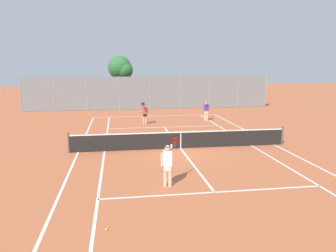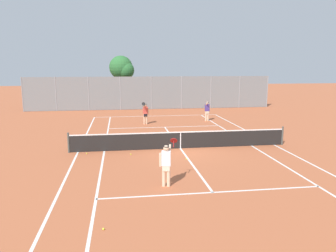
{
  "view_description": "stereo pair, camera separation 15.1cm",
  "coord_description": "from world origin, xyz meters",
  "px_view_note": "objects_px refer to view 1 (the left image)",
  "views": [
    {
      "loc": [
        -3.37,
        -17.18,
        4.52
      ],
      "look_at": [
        -0.47,
        1.5,
        1.0
      ],
      "focal_mm": 35.0,
      "sensor_mm": 36.0,
      "label": 1
    },
    {
      "loc": [
        -3.22,
        -17.21,
        4.52
      ],
      "look_at": [
        -0.47,
        1.5,
        1.0
      ],
      "focal_mm": 35.0,
      "sensor_mm": 36.0,
      "label": 2
    }
  ],
  "objects_px": {
    "tennis_net": "(181,139)",
    "loose_tennis_ball_4": "(106,229)",
    "loose_tennis_ball_0": "(131,154)",
    "loose_tennis_ball_3": "(187,159)",
    "tree_behind_left": "(121,68)",
    "loose_tennis_ball_5": "(87,154)",
    "loose_tennis_ball_1": "(212,131)",
    "player_near_side": "(168,163)",
    "player_far_right": "(206,110)",
    "player_far_left": "(145,112)"
  },
  "relations": [
    {
      "from": "tennis_net",
      "to": "loose_tennis_ball_4",
      "type": "relative_size",
      "value": 181.82
    },
    {
      "from": "loose_tennis_ball_0",
      "to": "loose_tennis_ball_3",
      "type": "bearing_deg",
      "value": -25.4
    },
    {
      "from": "loose_tennis_ball_0",
      "to": "tree_behind_left",
      "type": "distance_m",
      "value": 21.65
    },
    {
      "from": "loose_tennis_ball_3",
      "to": "loose_tennis_ball_4",
      "type": "height_order",
      "value": "same"
    },
    {
      "from": "loose_tennis_ball_4",
      "to": "loose_tennis_ball_5",
      "type": "xyz_separation_m",
      "value": [
        -1.23,
        8.2,
        0.0
      ]
    },
    {
      "from": "loose_tennis_ball_3",
      "to": "loose_tennis_ball_4",
      "type": "relative_size",
      "value": 1.0
    },
    {
      "from": "loose_tennis_ball_4",
      "to": "loose_tennis_ball_5",
      "type": "distance_m",
      "value": 8.29
    },
    {
      "from": "loose_tennis_ball_3",
      "to": "loose_tennis_ball_4",
      "type": "distance_m",
      "value": 7.42
    },
    {
      "from": "loose_tennis_ball_1",
      "to": "loose_tennis_ball_5",
      "type": "bearing_deg",
      "value": -149.6
    },
    {
      "from": "player_near_side",
      "to": "tree_behind_left",
      "type": "bearing_deg",
      "value": 92.92
    },
    {
      "from": "loose_tennis_ball_0",
      "to": "loose_tennis_ball_4",
      "type": "xyz_separation_m",
      "value": [
        -1.03,
        -7.7,
        0.0
      ]
    },
    {
      "from": "tennis_net",
      "to": "player_near_side",
      "type": "distance_m",
      "value": 5.76
    },
    {
      "from": "tennis_net",
      "to": "loose_tennis_ball_0",
      "type": "height_order",
      "value": "tennis_net"
    },
    {
      "from": "loose_tennis_ball_4",
      "to": "tree_behind_left",
      "type": "height_order",
      "value": "tree_behind_left"
    },
    {
      "from": "player_near_side",
      "to": "player_far_right",
      "type": "distance_m",
      "value": 15.15
    },
    {
      "from": "player_near_side",
      "to": "tree_behind_left",
      "type": "xyz_separation_m",
      "value": [
        -1.32,
        25.87,
        3.24
      ]
    },
    {
      "from": "loose_tennis_ball_5",
      "to": "loose_tennis_ball_1",
      "type": "bearing_deg",
      "value": 30.4
    },
    {
      "from": "player_far_right",
      "to": "loose_tennis_ball_3",
      "type": "relative_size",
      "value": 24.24
    },
    {
      "from": "tennis_net",
      "to": "player_far_right",
      "type": "relative_size",
      "value": 7.5
    },
    {
      "from": "loose_tennis_ball_5",
      "to": "tree_behind_left",
      "type": "xyz_separation_m",
      "value": [
        2.11,
        20.75,
        4.13
      ]
    },
    {
      "from": "loose_tennis_ball_1",
      "to": "loose_tennis_ball_5",
      "type": "relative_size",
      "value": 1.0
    },
    {
      "from": "loose_tennis_ball_1",
      "to": "loose_tennis_ball_3",
      "type": "xyz_separation_m",
      "value": [
        -3.16,
        -6.48,
        0.0
      ]
    },
    {
      "from": "player_far_right",
      "to": "loose_tennis_ball_1",
      "type": "bearing_deg",
      "value": -100.03
    },
    {
      "from": "player_far_right",
      "to": "player_near_side",
      "type": "bearing_deg",
      "value": -110.84
    },
    {
      "from": "loose_tennis_ball_1",
      "to": "player_far_right",
      "type": "bearing_deg",
      "value": 79.97
    },
    {
      "from": "player_far_left",
      "to": "tree_behind_left",
      "type": "bearing_deg",
      "value": 97.18
    },
    {
      "from": "player_far_left",
      "to": "loose_tennis_ball_0",
      "type": "bearing_deg",
      "value": -99.32
    },
    {
      "from": "player_near_side",
      "to": "loose_tennis_ball_4",
      "type": "relative_size",
      "value": 26.88
    },
    {
      "from": "player_far_left",
      "to": "player_far_right",
      "type": "xyz_separation_m",
      "value": [
        5.13,
        0.81,
        -0.02
      ]
    },
    {
      "from": "loose_tennis_ball_0",
      "to": "loose_tennis_ball_5",
      "type": "distance_m",
      "value": 2.31
    },
    {
      "from": "loose_tennis_ball_1",
      "to": "loose_tennis_ball_4",
      "type": "height_order",
      "value": "same"
    },
    {
      "from": "tennis_net",
      "to": "loose_tennis_ball_1",
      "type": "xyz_separation_m",
      "value": [
        3.05,
        4.31,
        -0.48
      ]
    },
    {
      "from": "loose_tennis_ball_1",
      "to": "player_far_left",
      "type": "bearing_deg",
      "value": 141.23
    },
    {
      "from": "player_far_left",
      "to": "loose_tennis_ball_5",
      "type": "bearing_deg",
      "value": -114.12
    },
    {
      "from": "player_far_left",
      "to": "player_far_right",
      "type": "bearing_deg",
      "value": 8.99
    },
    {
      "from": "tennis_net",
      "to": "player_near_side",
      "type": "bearing_deg",
      "value": -105.88
    },
    {
      "from": "tree_behind_left",
      "to": "loose_tennis_ball_5",
      "type": "bearing_deg",
      "value": -95.81
    },
    {
      "from": "loose_tennis_ball_1",
      "to": "loose_tennis_ball_0",
      "type": "bearing_deg",
      "value": -137.99
    },
    {
      "from": "player_far_left",
      "to": "player_far_right",
      "type": "height_order",
      "value": "player_far_left"
    },
    {
      "from": "loose_tennis_ball_4",
      "to": "player_far_left",
      "type": "bearing_deg",
      "value": 81.48
    },
    {
      "from": "loose_tennis_ball_1",
      "to": "loose_tennis_ball_3",
      "type": "height_order",
      "value": "same"
    },
    {
      "from": "player_far_right",
      "to": "loose_tennis_ball_5",
      "type": "distance_m",
      "value": 12.67
    },
    {
      "from": "player_near_side",
      "to": "player_far_left",
      "type": "bearing_deg",
      "value": 88.9
    },
    {
      "from": "loose_tennis_ball_5",
      "to": "tennis_net",
      "type": "bearing_deg",
      "value": 4.77
    },
    {
      "from": "player_far_left",
      "to": "loose_tennis_ball_4",
      "type": "xyz_separation_m",
      "value": [
        -2.46,
        -16.43,
        -0.89
      ]
    },
    {
      "from": "tennis_net",
      "to": "loose_tennis_ball_0",
      "type": "relative_size",
      "value": 181.82
    },
    {
      "from": "player_near_side",
      "to": "loose_tennis_ball_0",
      "type": "xyz_separation_m",
      "value": [
        -1.18,
        4.61,
        -0.89
      ]
    },
    {
      "from": "tennis_net",
      "to": "loose_tennis_ball_4",
      "type": "distance_m",
      "value": 9.42
    },
    {
      "from": "loose_tennis_ball_3",
      "to": "loose_tennis_ball_1",
      "type": "bearing_deg",
      "value": 63.99
    },
    {
      "from": "player_near_side",
      "to": "loose_tennis_ball_0",
      "type": "height_order",
      "value": "player_near_side"
    }
  ]
}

